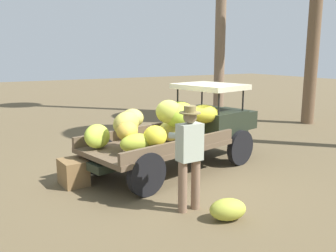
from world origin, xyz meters
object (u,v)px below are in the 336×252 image
truck (183,127)px  wooden_crate (73,172)px  farmer (189,152)px  loose_banana_bunch (228,209)px

truck → wooden_crate: size_ratio=7.78×
wooden_crate → truck: bearing=-2.3°
truck → wooden_crate: bearing=165.0°
farmer → loose_banana_bunch: (0.33, -0.61, -0.83)m
farmer → wooden_crate: farmer is taller
loose_banana_bunch → farmer: bearing=118.1°
truck → loose_banana_bunch: size_ratio=7.79×
farmer → loose_banana_bunch: 1.08m
farmer → wooden_crate: 2.62m
truck → farmer: truck is taller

